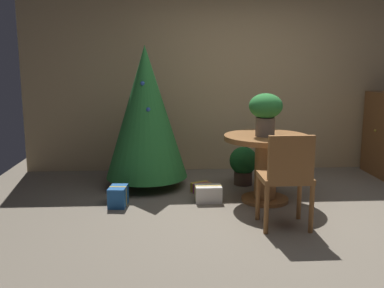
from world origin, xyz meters
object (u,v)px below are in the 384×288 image
at_px(flower_vase, 265,110).
at_px(potted_plant, 243,163).
at_px(round_dining_table, 266,157).
at_px(wooden_chair_near, 287,175).
at_px(gift_box_gold, 202,188).
at_px(gift_box_cream, 208,194).
at_px(holiday_tree, 146,112).
at_px(gift_box_blue, 118,196).

height_order(flower_vase, potted_plant, flower_vase).
xyz_separation_m(round_dining_table, wooden_chair_near, (0.00, -0.83, 0.02)).
bearing_deg(gift_box_gold, round_dining_table, -28.82).
distance_m(round_dining_table, wooden_chair_near, 0.83).
bearing_deg(potted_plant, wooden_chair_near, -85.33).
xyz_separation_m(round_dining_table, gift_box_cream, (-0.63, 0.01, -0.41)).
relative_size(round_dining_table, potted_plant, 1.92).
distance_m(flower_vase, wooden_chair_near, 0.93).
xyz_separation_m(flower_vase, potted_plant, (-0.09, 0.73, -0.75)).
bearing_deg(gift_box_cream, round_dining_table, -0.86).
relative_size(wooden_chair_near, gift_box_cream, 3.07).
relative_size(round_dining_table, holiday_tree, 0.54).
relative_size(gift_box_gold, gift_box_cream, 0.91).
distance_m(round_dining_table, gift_box_cream, 0.75).
height_order(gift_box_gold, potted_plant, potted_plant).
xyz_separation_m(round_dining_table, gift_box_gold, (-0.68, 0.37, -0.44)).
bearing_deg(gift_box_gold, gift_box_cream, -83.09).
height_order(wooden_chair_near, potted_plant, wooden_chair_near).
bearing_deg(gift_box_cream, wooden_chair_near, -52.79).
relative_size(gift_box_cream, potted_plant, 0.60).
height_order(gift_box_cream, potted_plant, potted_plant).
height_order(holiday_tree, potted_plant, holiday_tree).
bearing_deg(flower_vase, wooden_chair_near, -87.55).
bearing_deg(holiday_tree, round_dining_table, -26.20).
bearing_deg(gift_box_gold, holiday_tree, 156.63).
relative_size(flower_vase, gift_box_blue, 1.61).
relative_size(flower_vase, wooden_chair_near, 0.51).
bearing_deg(potted_plant, flower_vase, -82.97).
height_order(flower_vase, wooden_chair_near, flower_vase).
relative_size(round_dining_table, wooden_chair_near, 1.04).
bearing_deg(wooden_chair_near, holiday_tree, 132.03).
bearing_deg(wooden_chair_near, round_dining_table, 90.00).
xyz_separation_m(flower_vase, gift_box_gold, (-0.64, 0.42, -0.97)).
relative_size(wooden_chair_near, holiday_tree, 0.52).
bearing_deg(gift_box_cream, holiday_tree, 137.32).
bearing_deg(potted_plant, holiday_tree, -178.79).
bearing_deg(gift_box_gold, potted_plant, 29.22).
height_order(wooden_chair_near, gift_box_blue, wooden_chair_near).
bearing_deg(gift_box_cream, potted_plant, 52.84).
relative_size(round_dining_table, flower_vase, 2.03).
bearing_deg(potted_plant, gift_box_gold, -150.78).
bearing_deg(gift_box_cream, gift_box_gold, 96.91).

